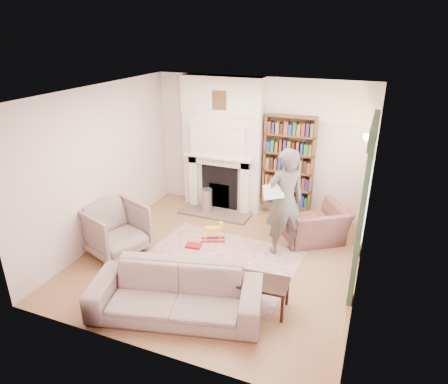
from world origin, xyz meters
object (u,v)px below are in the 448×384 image
at_px(armchair_reading, 314,224).
at_px(coffee_table, 262,295).
at_px(rocking_horse, 213,232).
at_px(man_reading, 285,202).
at_px(paraffin_heater, 207,201).
at_px(armchair_left, 115,229).
at_px(sofa, 176,293).
at_px(bookcase, 289,162).

distance_m(armchair_reading, coffee_table, 2.24).
bearing_deg(coffee_table, armchair_reading, 78.36).
bearing_deg(coffee_table, rocking_horse, 129.69).
xyz_separation_m(man_reading, paraffin_heater, (-1.87, 0.93, -0.67)).
bearing_deg(armchair_left, man_reading, -47.53).
distance_m(man_reading, paraffin_heater, 2.19).
relative_size(sofa, paraffin_heater, 4.23).
bearing_deg(bookcase, man_reading, -78.86).
bearing_deg(man_reading, sofa, 28.34).
bearing_deg(bookcase, coffee_table, -82.40).
distance_m(bookcase, armchair_left, 3.58).
xyz_separation_m(bookcase, armchair_left, (-2.42, -2.54, -0.74)).
bearing_deg(coffee_table, paraffin_heater, 124.74).
distance_m(armchair_left, paraffin_heater, 2.18).
xyz_separation_m(armchair_reading, paraffin_heater, (-2.32, 0.33, -0.07)).
xyz_separation_m(armchair_reading, rocking_horse, (-1.72, -0.72, -0.15)).
bearing_deg(armchair_reading, bookcase, -83.80).
xyz_separation_m(armchair_reading, man_reading, (-0.45, -0.60, 0.61)).
height_order(bookcase, paraffin_heater, bookcase).
relative_size(man_reading, paraffin_heater, 3.45).
relative_size(bookcase, armchair_reading, 1.76).
height_order(armchair_reading, man_reading, man_reading).
distance_m(armchair_left, coffee_table, 2.89).
bearing_deg(bookcase, paraffin_heater, -161.26).
height_order(armchair_left, paraffin_heater, armchair_left).
relative_size(armchair_reading, armchair_left, 1.10).
distance_m(sofa, rocking_horse, 2.07).
xyz_separation_m(paraffin_heater, rocking_horse, (0.60, -1.05, -0.08)).
bearing_deg(rocking_horse, armchair_left, -170.20).
relative_size(coffee_table, rocking_horse, 1.59).
distance_m(sofa, paraffin_heater, 3.23).
bearing_deg(bookcase, armchair_left, -133.57).
bearing_deg(rocking_horse, man_reading, -18.57).
xyz_separation_m(armchair_reading, sofa, (-1.40, -2.76, -0.00)).
bearing_deg(man_reading, rocking_horse, -32.72).
xyz_separation_m(bookcase, sofa, (-0.66, -3.63, -0.84)).
bearing_deg(coffee_table, man_reading, 91.09).
distance_m(coffee_table, rocking_horse, 2.05).
distance_m(sofa, coffee_table, 1.20).
relative_size(sofa, man_reading, 1.22).
distance_m(armchair_reading, armchair_left, 3.57).
distance_m(bookcase, armchair_reading, 1.41).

